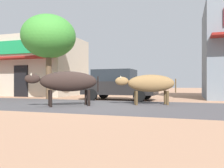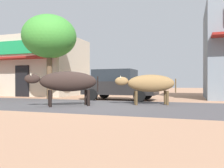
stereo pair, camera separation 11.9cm
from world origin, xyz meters
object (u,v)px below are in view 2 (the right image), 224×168
object	(u,v)px
roadside_tree	(49,37)
parked_hatchback_car	(119,84)
cow_near_brown	(68,82)
cow_far_dark	(149,84)

from	to	relation	value
roadside_tree	parked_hatchback_car	size ratio (longest dim) A/B	1.20
parked_hatchback_car	roadside_tree	bearing A→B (deg)	-170.06
roadside_tree	cow_near_brown	bearing A→B (deg)	-47.09
roadside_tree	cow_near_brown	size ratio (longest dim) A/B	1.90
parked_hatchback_car	cow_far_dark	xyz separation A→B (m)	(2.06, -2.29, 0.05)
roadside_tree	cow_far_dark	bearing A→B (deg)	-15.07
cow_far_dark	roadside_tree	bearing A→B (deg)	164.93
parked_hatchback_car	cow_far_dark	size ratio (longest dim) A/B	1.59
roadside_tree	parked_hatchback_car	distance (m)	4.78
cow_near_brown	cow_far_dark	world-z (taller)	cow_near_brown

